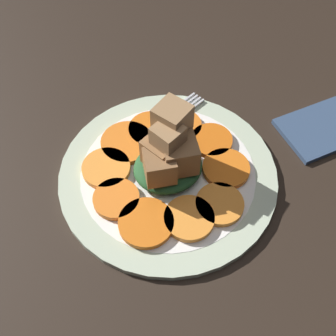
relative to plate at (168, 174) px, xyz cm
name	(u,v)px	position (x,y,z in cm)	size (l,w,h in cm)	color
table_slab	(168,180)	(0.00, 0.00, -1.52)	(120.00, 120.00, 2.00)	black
plate	(168,174)	(0.00, 0.00, 0.00)	(30.84, 30.84, 1.05)	beige
carrot_slice_0	(211,141)	(-8.07, -2.22, 1.01)	(6.20, 6.20, 0.87)	#D66114
carrot_slice_1	(181,126)	(-5.19, -6.69, 1.01)	(6.36, 6.36, 0.87)	orange
carrot_slice_2	(151,130)	(-0.82, -7.91, 1.01)	(6.78, 6.78, 0.87)	orange
carrot_slice_3	(127,143)	(3.39, -7.06, 1.01)	(7.72, 7.72, 0.87)	orange
carrot_slice_4	(106,168)	(7.75, -3.97, 1.01)	(6.83, 6.83, 0.87)	orange
carrot_slice_5	(116,199)	(8.24, 1.34, 1.01)	(6.27, 6.27, 0.87)	orange
carrot_slice_6	(146,223)	(6.02, 6.34, 1.01)	(7.23, 7.23, 0.87)	orange
carrot_slice_7	(189,218)	(0.68, 8.05, 1.01)	(6.62, 6.62, 0.87)	orange
carrot_slice_8	(220,204)	(-3.92, 7.85, 1.01)	(6.46, 6.46, 0.87)	orange
carrot_slice_9	(226,169)	(-7.55, 3.13, 1.01)	(6.68, 6.68, 0.87)	orange
center_pile	(169,154)	(-0.15, -0.07, 4.59)	(9.73, 9.00, 10.51)	#235128
fork	(159,127)	(-2.16, -8.08, 0.78)	(18.53, 8.29, 0.40)	silver
napkin	(329,126)	(-26.61, 2.04, -0.12)	(15.19, 9.11, 0.80)	#334766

